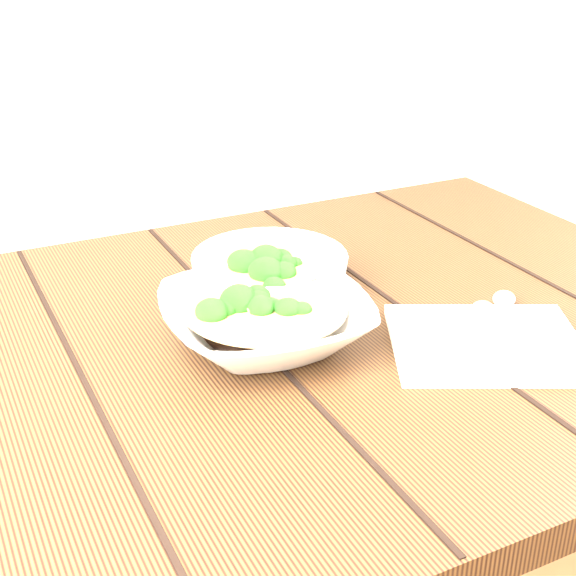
# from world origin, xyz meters

# --- Properties ---
(table) EXTENTS (1.20, 0.80, 0.75)m
(table) POSITION_xyz_m (0.00, 0.00, 0.63)
(table) COLOR #32200E
(table) RESTS_ON ground
(soup_bowl_front) EXTENTS (0.25, 0.25, 0.07)m
(soup_bowl_front) POSITION_xyz_m (-0.01, -0.02, 0.78)
(soup_bowl_front) COLOR silver
(soup_bowl_front) RESTS_ON table
(soup_bowl_back) EXTENTS (0.25, 0.25, 0.07)m
(soup_bowl_back) POSITION_xyz_m (0.04, 0.09, 0.78)
(soup_bowl_back) COLOR silver
(soup_bowl_back) RESTS_ON table
(trivet) EXTENTS (0.13, 0.13, 0.03)m
(trivet) POSITION_xyz_m (-0.03, 0.01, 0.76)
(trivet) COLOR black
(trivet) RESTS_ON table
(napkin) EXTENTS (0.27, 0.25, 0.01)m
(napkin) POSITION_xyz_m (0.21, -0.14, 0.76)
(napkin) COLOR beige
(napkin) RESTS_ON table
(spoon_left) EXTENTS (0.13, 0.14, 0.01)m
(spoon_left) POSITION_xyz_m (0.23, -0.11, 0.76)
(spoon_left) COLOR #AAA696
(spoon_left) RESTS_ON napkin
(spoon_right) EXTENTS (0.14, 0.14, 0.01)m
(spoon_right) POSITION_xyz_m (0.27, -0.10, 0.76)
(spoon_right) COLOR #AAA696
(spoon_right) RESTS_ON napkin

